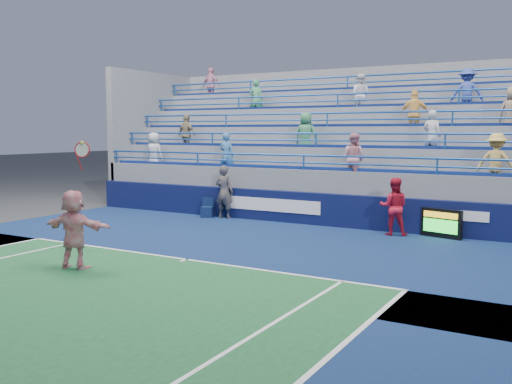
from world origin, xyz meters
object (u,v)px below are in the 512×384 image
Objects in this scene: serve_speed_board at (441,224)px; line_judge at (224,192)px; judge_chair at (207,211)px; ball_girl at (394,207)px; tennis_player at (74,229)px.

line_judge is (-7.76, 0.02, 0.53)m from serve_speed_board.
judge_chair is 0.99m from line_judge.
line_judge is (0.63, 0.19, 0.74)m from judge_chair.
ball_girl reaches higher than judge_chair.
serve_speed_board reaches higher than judge_chair.
serve_speed_board is 1.73× the size of judge_chair.
judge_chair is 0.37× the size of line_judge.
tennis_player is 8.29m from line_judge.
line_judge is at bearing -18.70° from ball_girl.
line_judge reaches higher than serve_speed_board.
tennis_player reaches higher than judge_chair.
serve_speed_board is 0.65× the size of line_judge.
tennis_player reaches higher than serve_speed_board.
serve_speed_board is 1.47m from ball_girl.
tennis_player is 1.52× the size of line_judge.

